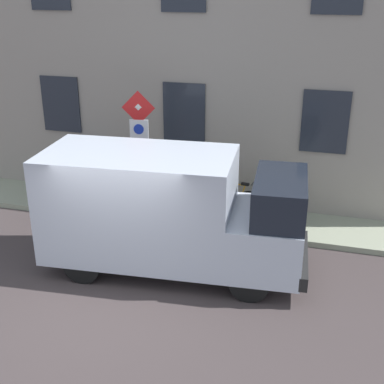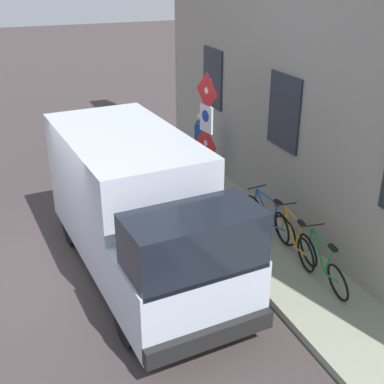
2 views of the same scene
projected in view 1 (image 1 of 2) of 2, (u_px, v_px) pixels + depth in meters
ground_plane at (122, 288)px, 10.15m from camera, size 80.00×80.00×0.00m
sidewalk_slab at (176, 213)px, 13.28m from camera, size 1.62×14.67×0.14m
building_facade at (188, 53)px, 12.83m from camera, size 0.75×12.67×7.90m
sign_post_stacked at (140, 142)px, 12.14m from camera, size 0.18×0.56×3.05m
delivery_van at (168, 210)px, 10.40m from camera, size 2.42×5.47×2.50m
bicycle_green at (271, 204)px, 12.73m from camera, size 0.48×1.72×0.89m
bicycle_orange at (235, 200)px, 12.97m from camera, size 0.47×1.71×0.89m
bicycle_blue at (199, 196)px, 13.20m from camera, size 0.46×1.72×0.89m
pedestrian at (79, 165)px, 13.73m from camera, size 0.43×0.48×1.72m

